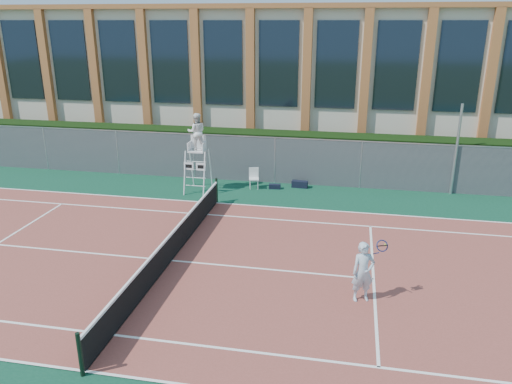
% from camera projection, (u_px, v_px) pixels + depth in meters
% --- Properties ---
extents(ground, '(120.00, 120.00, 0.00)m').
position_uv_depth(ground, '(171.00, 261.00, 16.16)').
color(ground, '#233814').
extents(apron, '(36.00, 20.00, 0.01)m').
position_uv_depth(apron, '(182.00, 248.00, 17.08)').
color(apron, '#0C3826').
rests_on(apron, ground).
extents(tennis_court, '(23.77, 10.97, 0.02)m').
position_uv_depth(tennis_court, '(171.00, 261.00, 16.15)').
color(tennis_court, brown).
rests_on(tennis_court, apron).
extents(tennis_net, '(0.10, 11.30, 1.10)m').
position_uv_depth(tennis_net, '(171.00, 246.00, 15.98)').
color(tennis_net, black).
rests_on(tennis_net, ground).
extents(fence, '(40.00, 0.06, 2.20)m').
position_uv_depth(fence, '(234.00, 159.00, 23.97)').
color(fence, '#595E60').
rests_on(fence, ground).
extents(hedge, '(40.00, 1.40, 2.20)m').
position_uv_depth(hedge, '(239.00, 152.00, 25.08)').
color(hedge, black).
rests_on(hedge, ground).
extents(building, '(45.00, 10.60, 8.22)m').
position_uv_depth(building, '(267.00, 75.00, 31.46)').
color(building, beige).
rests_on(building, ground).
extents(steel_pole, '(0.12, 0.12, 4.06)m').
position_uv_depth(steel_pole, '(456.00, 150.00, 21.76)').
color(steel_pole, '#9EA0A5').
rests_on(steel_pole, ground).
extents(umpire_chair, '(1.01, 1.55, 3.60)m').
position_uv_depth(umpire_chair, '(197.00, 134.00, 22.07)').
color(umpire_chair, white).
rests_on(umpire_chair, ground).
extents(plastic_chair, '(0.53, 0.53, 0.95)m').
position_uv_depth(plastic_chair, '(254.00, 176.00, 23.05)').
color(plastic_chair, silver).
rests_on(plastic_chair, apron).
extents(sports_bag_near, '(0.75, 0.33, 0.31)m').
position_uv_depth(sports_bag_near, '(300.00, 184.00, 23.23)').
color(sports_bag_near, black).
rests_on(sports_bag_near, apron).
extents(sports_bag_far, '(0.55, 0.28, 0.21)m').
position_uv_depth(sports_bag_far, '(275.00, 186.00, 23.07)').
color(sports_bag_far, black).
rests_on(sports_bag_far, apron).
extents(tennis_player, '(1.01, 0.74, 1.74)m').
position_uv_depth(tennis_player, '(363.00, 272.00, 13.61)').
color(tennis_player, '#ADC0CF').
rests_on(tennis_player, tennis_court).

